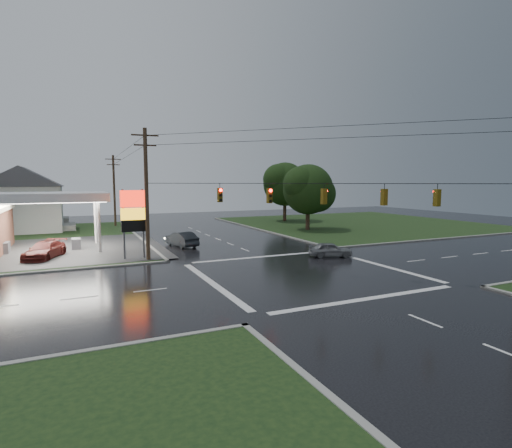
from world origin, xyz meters
name	(u,v)px	position (x,y,z in m)	size (l,w,h in m)	color
ground	(304,273)	(0.00, 0.00, 0.00)	(120.00, 120.00, 0.00)	black
grass_ne	(359,223)	(26.00, 26.00, 0.04)	(36.00, 36.00, 0.08)	black
pylon_sign	(133,213)	(-10.50, 10.50, 4.01)	(2.00, 0.35, 6.00)	#59595E
utility_pole_nw	(147,193)	(-9.50, 9.50, 5.72)	(2.20, 0.32, 11.00)	#382619
utility_pole_n	(114,190)	(-9.50, 38.00, 5.47)	(2.20, 0.32, 10.50)	#382619
traffic_signals	(306,184)	(0.02, -0.02, 6.48)	(26.87, 26.87, 1.47)	black
house_near	(24,199)	(-20.95, 36.00, 4.41)	(11.05, 8.48, 8.60)	silver
house_far	(25,196)	(-21.95, 48.00, 4.41)	(11.05, 8.48, 8.60)	silver
tree_ne_near	(309,190)	(14.14, 21.99, 5.56)	(7.99, 6.80, 8.98)	black
tree_ne_far	(286,184)	(17.15, 33.99, 6.18)	(8.46, 7.20, 9.80)	black
car_north	(182,239)	(-5.13, 15.61, 0.77)	(1.62, 4.65, 1.53)	black
car_crossing	(330,250)	(5.44, 4.48, 0.65)	(1.54, 3.82, 1.30)	slate
car_pump	(45,250)	(-17.50, 14.00, 0.74)	(2.08, 5.11, 1.48)	maroon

